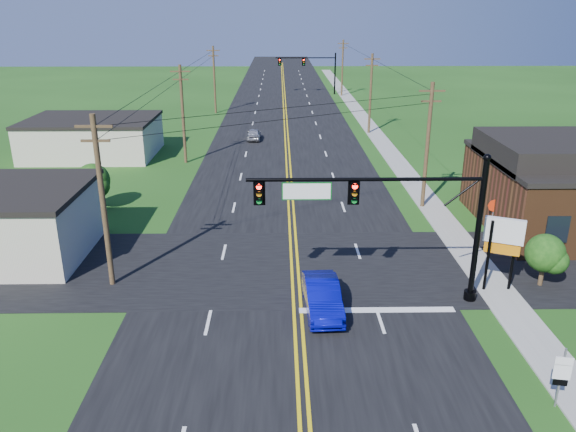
{
  "coord_description": "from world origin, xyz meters",
  "views": [
    {
      "loc": [
        -0.66,
        -16.67,
        13.65
      ],
      "look_at": [
        -0.24,
        10.0,
        3.79
      ],
      "focal_mm": 35.0,
      "sensor_mm": 36.0,
      "label": 1
    }
  ],
  "objects_px": {
    "signal_mast_main": "(386,211)",
    "blue_car": "(322,297)",
    "signal_mast_far": "(309,67)",
    "stop_sign": "(494,209)",
    "route_sign": "(562,374)"
  },
  "relations": [
    {
      "from": "route_sign",
      "to": "stop_sign",
      "type": "distance_m",
      "value": 17.17
    },
    {
      "from": "signal_mast_main",
      "to": "signal_mast_far",
      "type": "height_order",
      "value": "same"
    },
    {
      "from": "signal_mast_far",
      "to": "stop_sign",
      "type": "height_order",
      "value": "signal_mast_far"
    },
    {
      "from": "signal_mast_main",
      "to": "route_sign",
      "type": "bearing_deg",
      "value": -57.85
    },
    {
      "from": "blue_car",
      "to": "stop_sign",
      "type": "height_order",
      "value": "stop_sign"
    },
    {
      "from": "signal_mast_main",
      "to": "stop_sign",
      "type": "relative_size",
      "value": 4.86
    },
    {
      "from": "signal_mast_far",
      "to": "blue_car",
      "type": "relative_size",
      "value": 2.4
    },
    {
      "from": "signal_mast_main",
      "to": "signal_mast_far",
      "type": "relative_size",
      "value": 1.03
    },
    {
      "from": "signal_mast_main",
      "to": "stop_sign",
      "type": "bearing_deg",
      "value": 45.33
    },
    {
      "from": "blue_car",
      "to": "stop_sign",
      "type": "relative_size",
      "value": 1.97
    },
    {
      "from": "signal_mast_far",
      "to": "blue_car",
      "type": "distance_m",
      "value": 73.16
    },
    {
      "from": "signal_mast_main",
      "to": "blue_car",
      "type": "distance_m",
      "value": 5.09
    },
    {
      "from": "signal_mast_main",
      "to": "stop_sign",
      "type": "distance_m",
      "value": 12.7
    },
    {
      "from": "signal_mast_far",
      "to": "route_sign",
      "type": "distance_m",
      "value": 80.23
    },
    {
      "from": "stop_sign",
      "to": "signal_mast_main",
      "type": "bearing_deg",
      "value": -129.75
    }
  ]
}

